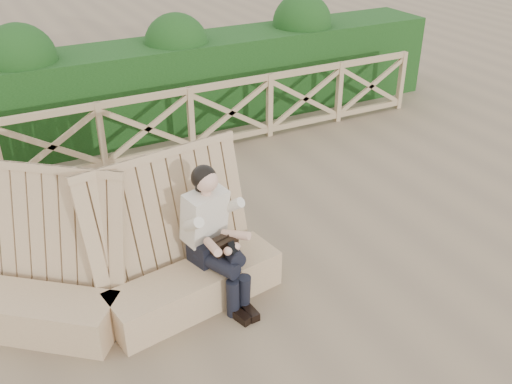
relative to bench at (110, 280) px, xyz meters
name	(u,v)px	position (x,y,z in m)	size (l,w,h in m)	color
ground	(253,283)	(1.48, -0.28, -0.39)	(60.00, 60.00, 0.00)	brown
bench	(110,280)	(0.00, 0.00, 0.00)	(3.47, 1.79, 1.55)	#9F7B5A
woman	(213,232)	(1.05, -0.23, 0.39)	(0.56, 1.00, 1.49)	black
guardrail	(147,129)	(1.48, 3.22, 0.17)	(10.10, 0.09, 1.10)	#937B56
hedge	(124,93)	(1.48, 4.42, 0.36)	(12.00, 1.20, 1.50)	black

